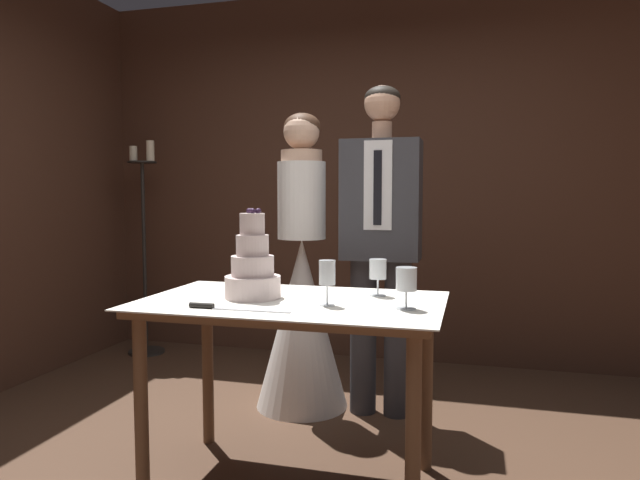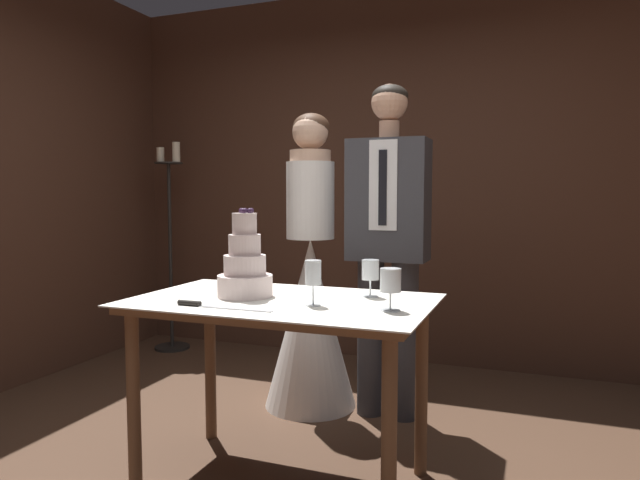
# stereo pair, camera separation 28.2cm
# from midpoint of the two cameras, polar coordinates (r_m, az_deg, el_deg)

# --- Properties ---
(wall_back) EXTENTS (4.46, 0.12, 2.77)m
(wall_back) POSITION_cam_midpoint_polar(r_m,az_deg,el_deg) (4.38, 3.18, 6.29)
(wall_back) COLOR #472B1E
(wall_back) RESTS_ON ground_plane
(cake_table) EXTENTS (1.27, 0.77, 0.81)m
(cake_table) POSITION_cam_midpoint_polar(r_m,az_deg,el_deg) (2.44, -6.15, -8.45)
(cake_table) COLOR brown
(cake_table) RESTS_ON ground_plane
(tiered_cake) EXTENTS (0.24, 0.24, 0.39)m
(tiered_cake) POSITION_cam_midpoint_polar(r_m,az_deg,el_deg) (2.48, -10.01, -2.86)
(tiered_cake) COLOR beige
(tiered_cake) RESTS_ON cake_table
(cake_knife) EXTENTS (0.41, 0.03, 0.02)m
(cake_knife) POSITION_cam_midpoint_polar(r_m,az_deg,el_deg) (2.28, -13.57, -6.59)
(cake_knife) COLOR silver
(cake_knife) RESTS_ON cake_table
(wine_glass_near) EXTENTS (0.08, 0.08, 0.16)m
(wine_glass_near) POSITION_cam_midpoint_polar(r_m,az_deg,el_deg) (2.49, 2.60, -3.06)
(wine_glass_near) COLOR silver
(wine_glass_near) RESTS_ON cake_table
(wine_glass_middle) EXTENTS (0.07, 0.07, 0.18)m
(wine_glass_middle) POSITION_cam_midpoint_polar(r_m,az_deg,el_deg) (2.27, -2.84, -3.43)
(wine_glass_middle) COLOR silver
(wine_glass_middle) RESTS_ON cake_table
(wine_glass_far) EXTENTS (0.08, 0.08, 0.16)m
(wine_glass_far) POSITION_cam_midpoint_polar(r_m,az_deg,el_deg) (2.21, 5.03, -4.16)
(wine_glass_far) COLOR silver
(wine_glass_far) RESTS_ON cake_table
(bride) EXTENTS (0.54, 0.54, 1.72)m
(bride) POSITION_cam_midpoint_polar(r_m,az_deg,el_deg) (3.37, -4.23, -6.04)
(bride) COLOR white
(bride) RESTS_ON ground_plane
(groom) EXTENTS (0.44, 0.25, 1.85)m
(groom) POSITION_cam_midpoint_polar(r_m,az_deg,el_deg) (3.20, 3.63, 0.61)
(groom) COLOR #38383D
(groom) RESTS_ON ground_plane
(candle_stand) EXTENTS (0.28, 0.28, 1.67)m
(candle_stand) POSITION_cam_midpoint_polar(r_m,az_deg,el_deg) (4.71, -18.80, -1.50)
(candle_stand) COLOR black
(candle_stand) RESTS_ON ground_plane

